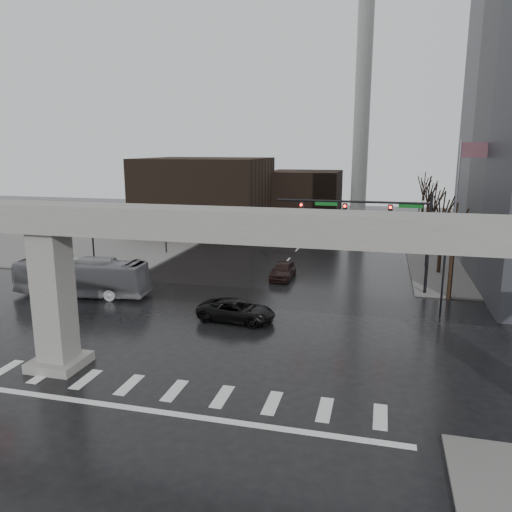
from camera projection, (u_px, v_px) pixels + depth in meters
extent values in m
plane|color=black|center=(183.00, 381.00, 24.86)|extent=(160.00, 160.00, 0.00)
cube|color=#605E5C|center=(104.00, 236.00, 65.20)|extent=(28.00, 36.00, 0.15)
cube|color=gray|center=(177.00, 223.00, 23.15)|extent=(48.00, 2.20, 1.40)
cube|color=gray|center=(54.00, 301.00, 25.77)|extent=(1.60, 1.60, 7.30)
cube|color=gray|center=(60.00, 362.00, 26.50)|extent=(2.60, 2.60, 0.50)
cube|color=black|center=(205.00, 196.00, 66.92)|extent=(16.00, 14.00, 10.00)
cube|color=black|center=(305.00, 198.00, 73.70)|extent=(10.00, 10.00, 8.00)
cylinder|color=#B9B9B4|center=(362.00, 118.00, 63.74)|extent=(2.00, 2.00, 30.00)
cylinder|color=gray|center=(357.00, 230.00, 66.82)|extent=(3.60, 3.60, 1.20)
cylinder|color=black|center=(428.00, 245.00, 38.70)|extent=(0.24, 0.24, 8.00)
cylinder|color=black|center=(352.00, 202.00, 39.47)|extent=(12.00, 0.18, 0.18)
cube|color=black|center=(390.00, 211.00, 38.88)|extent=(0.35, 0.30, 1.00)
cube|color=black|center=(345.00, 210.00, 39.73)|extent=(0.35, 0.30, 1.00)
cube|color=black|center=(301.00, 208.00, 40.58)|extent=(0.35, 0.30, 1.00)
sphere|color=#FF0C05|center=(390.00, 207.00, 38.65)|extent=(0.20, 0.20, 0.20)
cube|color=#0C5818|center=(411.00, 206.00, 38.43)|extent=(1.80, 0.05, 0.35)
cube|color=#0C5818|center=(326.00, 203.00, 40.00)|extent=(1.80, 0.05, 0.35)
cylinder|color=silver|center=(455.00, 215.00, 40.77)|extent=(0.12, 0.12, 12.00)
cube|color=#AF122B|center=(474.00, 150.00, 39.42)|extent=(2.00, 0.03, 1.20)
cylinder|color=black|center=(443.00, 281.00, 34.33)|extent=(0.14, 0.14, 4.80)
cube|color=black|center=(446.00, 248.00, 33.83)|extent=(0.90, 0.06, 0.06)
sphere|color=silver|center=(439.00, 244.00, 33.90)|extent=(0.32, 0.32, 0.32)
sphere|color=silver|center=(453.00, 245.00, 33.68)|extent=(0.32, 0.32, 0.32)
cylinder|color=black|center=(427.00, 244.00, 47.59)|extent=(0.14, 0.14, 4.80)
cube|color=black|center=(429.00, 219.00, 47.08)|extent=(0.90, 0.06, 0.06)
sphere|color=silver|center=(424.00, 217.00, 47.15)|extent=(0.32, 0.32, 0.32)
sphere|color=silver|center=(434.00, 217.00, 46.93)|extent=(0.32, 0.32, 0.32)
cylinder|color=black|center=(418.00, 223.00, 60.84)|extent=(0.14, 0.14, 4.80)
cube|color=black|center=(419.00, 203.00, 60.33)|extent=(0.90, 0.06, 0.06)
sphere|color=silver|center=(416.00, 202.00, 60.40)|extent=(0.32, 0.32, 0.32)
sphere|color=silver|center=(423.00, 202.00, 60.18)|extent=(0.32, 0.32, 0.32)
cylinder|color=black|center=(94.00, 260.00, 40.86)|extent=(0.14, 0.14, 4.80)
cube|color=black|center=(92.00, 231.00, 40.36)|extent=(0.90, 0.06, 0.06)
sphere|color=silver|center=(87.00, 229.00, 40.42)|extent=(0.32, 0.32, 0.32)
sphere|color=silver|center=(97.00, 229.00, 40.20)|extent=(0.32, 0.32, 0.32)
cylinder|color=black|center=(166.00, 232.00, 54.11)|extent=(0.14, 0.14, 4.80)
cube|color=black|center=(165.00, 210.00, 53.61)|extent=(0.90, 0.06, 0.06)
sphere|color=silver|center=(161.00, 209.00, 53.67)|extent=(0.32, 0.32, 0.32)
sphere|color=silver|center=(169.00, 209.00, 53.45)|extent=(0.32, 0.32, 0.32)
cylinder|color=black|center=(209.00, 215.00, 67.36)|extent=(0.14, 0.14, 4.80)
cube|color=black|center=(209.00, 198.00, 66.86)|extent=(0.90, 0.06, 0.06)
sphere|color=silver|center=(205.00, 196.00, 66.92)|extent=(0.32, 0.32, 0.32)
sphere|color=silver|center=(212.00, 196.00, 66.71)|extent=(0.32, 0.32, 0.32)
cylinder|color=black|center=(451.00, 270.00, 37.91)|extent=(0.34, 0.34, 4.55)
cylinder|color=black|center=(455.00, 221.00, 37.11)|extent=(0.12, 1.52, 2.98)
cylinder|color=black|center=(461.00, 224.00, 37.27)|extent=(0.83, 1.14, 2.51)
cylinder|color=black|center=(440.00, 249.00, 45.47)|extent=(0.34, 0.34, 4.66)
cylinder|color=black|center=(444.00, 207.00, 44.65)|extent=(0.12, 1.55, 3.05)
cylinder|color=black|center=(449.00, 210.00, 44.82)|extent=(0.85, 1.16, 2.57)
cylinder|color=black|center=(432.00, 234.00, 53.03)|extent=(0.34, 0.34, 4.76)
cylinder|color=black|center=(435.00, 197.00, 52.19)|extent=(0.12, 1.59, 3.11)
cylinder|color=black|center=(440.00, 199.00, 52.36)|extent=(0.86, 1.18, 2.62)
cylinder|color=black|center=(427.00, 223.00, 60.59)|extent=(0.34, 0.34, 4.87)
cylinder|color=black|center=(429.00, 190.00, 59.73)|extent=(0.12, 1.62, 3.18)
cylinder|color=black|center=(433.00, 192.00, 59.90)|extent=(0.88, 1.20, 2.68)
cylinder|color=black|center=(422.00, 214.00, 68.15)|extent=(0.34, 0.34, 4.97)
cylinder|color=black|center=(424.00, 184.00, 67.28)|extent=(0.12, 1.65, 3.25)
cylinder|color=black|center=(428.00, 186.00, 67.45)|extent=(0.89, 1.23, 2.74)
imported|color=black|center=(237.00, 311.00, 33.33)|extent=(5.43, 2.89, 1.45)
imported|color=#A09FA4|center=(82.00, 277.00, 38.97)|extent=(10.76, 3.26, 2.95)
imported|color=black|center=(283.00, 270.00, 44.10)|extent=(1.90, 4.53, 1.53)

